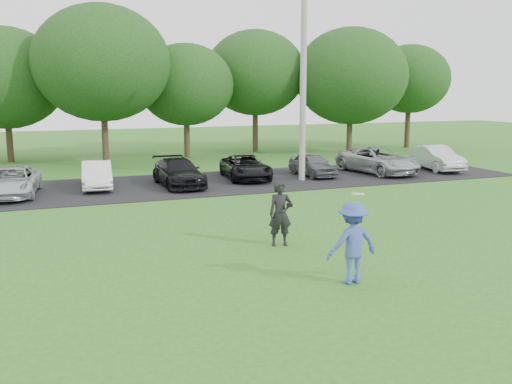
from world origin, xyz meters
The scene contains 7 objects.
ground centered at (0.00, 0.00, 0.00)m, with size 100.00×100.00×0.00m, color #296A1E.
parking_lot centered at (0.00, 13.00, 0.01)m, with size 32.00×6.50×0.03m, color black.
utility_pole centered at (5.58, 12.20, 4.55)m, with size 0.28×0.28×9.10m, color #9E9D99.
frisbee_player centered at (0.55, -0.74, 0.89)m, with size 1.15×0.67×2.02m.
camera_bystander centered at (0.32, 2.54, 0.86)m, with size 0.69×0.51×1.72m.
parked_cars centered at (0.63, 12.89, 0.61)m, with size 28.29×5.03×1.26m.
tree_row centered at (1.51, 22.76, 4.91)m, with size 42.39×9.85×8.64m.
Camera 1 is at (-5.55, -10.91, 4.09)m, focal length 40.00 mm.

